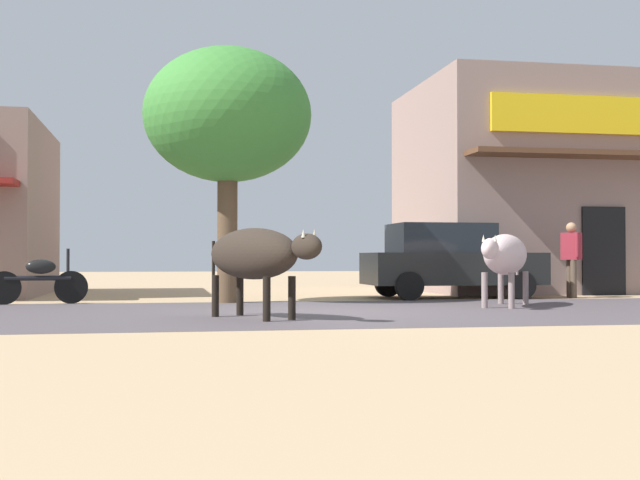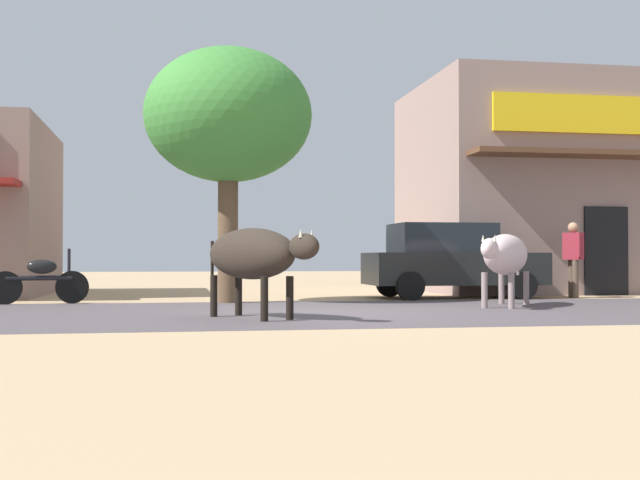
% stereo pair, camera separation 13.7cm
% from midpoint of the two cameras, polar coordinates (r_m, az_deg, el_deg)
% --- Properties ---
extents(ground, '(80.00, 80.00, 0.00)m').
position_cam_midpoint_polar(ground, '(13.88, -0.49, -4.89)').
color(ground, tan).
extents(asphalt_road, '(72.00, 6.64, 0.00)m').
position_cam_midpoint_polar(asphalt_road, '(13.88, -0.49, -4.89)').
color(asphalt_road, '#51494D').
rests_on(asphalt_road, ground).
extents(storefront_right_club, '(7.99, 6.55, 5.48)m').
position_cam_midpoint_polar(storefront_right_club, '(23.81, 15.88, 3.31)').
color(storefront_right_club, gray).
rests_on(storefront_right_club, ground).
extents(roadside_tree, '(3.34, 3.34, 5.07)m').
position_cam_midpoint_polar(roadside_tree, '(17.06, -6.49, 8.28)').
color(roadside_tree, brown).
rests_on(roadside_tree, ground).
extents(parked_hatchback_car, '(3.84, 1.88, 1.64)m').
position_cam_midpoint_polar(parked_hatchback_car, '(18.86, 8.49, -1.34)').
color(parked_hatchback_car, black).
rests_on(parked_hatchback_car, ground).
extents(parked_motorcycle, '(1.86, 0.31, 1.07)m').
position_cam_midpoint_polar(parked_motorcycle, '(17.10, -18.64, -2.54)').
color(parked_motorcycle, black).
rests_on(parked_motorcycle, ground).
extents(cow_near_brown, '(1.67, 2.34, 1.33)m').
position_cam_midpoint_polar(cow_near_brown, '(12.42, -4.70, -0.99)').
color(cow_near_brown, '#2F261E').
rests_on(cow_near_brown, ground).
extents(cow_far_dark, '(1.93, 2.55, 1.33)m').
position_cam_midpoint_polar(cow_far_dark, '(15.81, 12.15, -1.01)').
color(cow_far_dark, beige).
rests_on(cow_far_dark, ground).
extents(pedestrian_by_shop, '(0.46, 0.61, 1.67)m').
position_cam_midpoint_polar(pedestrian_by_shop, '(19.49, 16.43, -0.88)').
color(pedestrian_by_shop, brown).
rests_on(pedestrian_by_shop, ground).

